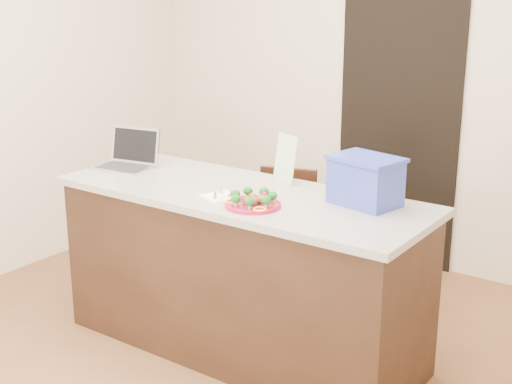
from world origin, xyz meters
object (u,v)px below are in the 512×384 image
Objects in this scene: chair at (280,225)px; blue_box at (365,180)px; island at (241,271)px; laptop at (129,157)px; yogurt_bottle at (264,201)px; napkin at (221,196)px; plate at (253,204)px.

blue_box is at bearing -50.75° from chair.
chair is (-0.23, 0.73, 0.01)m from island.
island is 5.68× the size of laptop.
yogurt_bottle reaches higher than island.
island is at bearing -90.45° from chair.
blue_box reaches higher than island.
blue_box reaches higher than laptop.
laptop is (-1.11, 0.18, 0.03)m from yogurt_bottle.
napkin is at bearing -21.64° from laptop.
napkin is (-0.23, 0.03, -0.01)m from plate.
island is 5.39× the size of blue_box.
plate is 1.69× the size of napkin.
island is 0.88m from blue_box.
laptop is at bearing -148.86° from chair.
plate is at bearing -157.34° from yogurt_bottle.
plate is at bearing -8.44° from napkin.
yogurt_bottle is at bearing -31.23° from island.
island is at bearing -11.72° from laptop.
chair is at bearing 107.49° from island.
laptop is (-0.83, 0.17, 0.06)m from napkin.
island is 27.93× the size of yogurt_bottle.
laptop reaches higher than yogurt_bottle.
yogurt_bottle reaches higher than napkin.
yogurt_bottle is at bearing -127.04° from blue_box.
napkin is at bearing -142.41° from blue_box.
blue_box is at bearing 41.10° from yogurt_bottle.
yogurt_bottle reaches higher than plate.
laptop is (-0.85, 0.02, 0.52)m from island.
napkin is at bearing -94.52° from chair.
laptop is at bearing 170.77° from yogurt_bottle.
laptop is at bearing 169.20° from plate.
napkin is 0.74m from blue_box.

